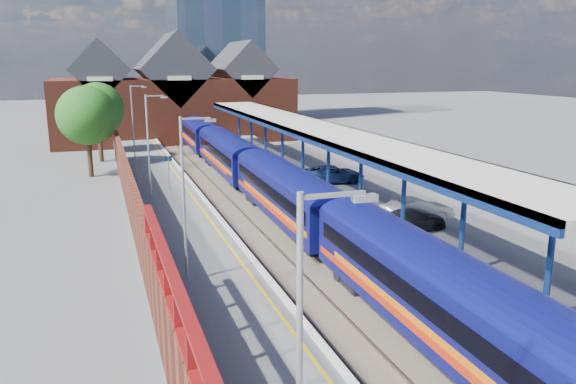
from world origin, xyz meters
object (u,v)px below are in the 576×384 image
at_px(lamp_post_a, 307,353).
at_px(parked_car_blue, 333,174).
at_px(platform_sign, 168,167).
at_px(parked_car_silver, 417,210).
at_px(parked_car_dark, 412,220).
at_px(train, 253,168).
at_px(lamp_post_b, 187,190).
at_px(lamp_post_d, 134,118).
at_px(lamp_post_c, 150,140).

bearing_deg(lamp_post_a, parked_car_blue, 65.83).
height_order(platform_sign, parked_car_silver, platform_sign).
relative_size(lamp_post_a, parked_car_dark, 1.68).
distance_m(train, platform_sign, 6.54).
bearing_deg(train, lamp_post_a, -103.59).
distance_m(train, lamp_post_b, 20.29).
bearing_deg(lamp_post_d, parked_car_dark, -65.90).
xyz_separation_m(train, lamp_post_c, (-7.86, -2.49, 2.87)).
distance_m(lamp_post_b, platform_sign, 18.20).
height_order(lamp_post_d, parked_car_dark, lamp_post_d).
relative_size(platform_sign, parked_car_dark, 0.60).
height_order(lamp_post_b, parked_car_dark, lamp_post_b).
bearing_deg(parked_car_silver, lamp_post_c, 52.18).
relative_size(lamp_post_d, parked_car_silver, 1.67).
bearing_deg(lamp_post_b, platform_sign, 85.67).
distance_m(lamp_post_c, parked_car_silver, 18.19).
xyz_separation_m(lamp_post_b, parked_car_blue, (13.64, 16.39, -3.32)).
relative_size(lamp_post_c, platform_sign, 2.80).
bearing_deg(parked_car_silver, lamp_post_a, 144.00).
distance_m(lamp_post_a, lamp_post_c, 30.00).
relative_size(train, parked_car_dark, 15.85).
height_order(lamp_post_c, lamp_post_d, same).
relative_size(lamp_post_a, parked_car_blue, 1.45).
bearing_deg(lamp_post_c, parked_car_dark, -44.56).
distance_m(platform_sign, parked_car_blue, 12.42).
bearing_deg(lamp_post_c, lamp_post_d, 90.00).
bearing_deg(platform_sign, parked_car_silver, -46.01).
height_order(lamp_post_a, parked_car_blue, lamp_post_a).
bearing_deg(lamp_post_a, platform_sign, 87.56).
bearing_deg(parked_car_dark, lamp_post_b, 96.42).
xyz_separation_m(lamp_post_c, lamp_post_d, (0.00, 16.00, 0.00)).
xyz_separation_m(train, parked_car_blue, (5.78, -2.10, -0.45)).
bearing_deg(train, lamp_post_b, -113.02).
bearing_deg(lamp_post_d, lamp_post_a, -90.00).
relative_size(lamp_post_b, platform_sign, 2.80).
bearing_deg(parked_car_dark, lamp_post_a, 135.20).
height_order(lamp_post_b, lamp_post_d, same).
xyz_separation_m(lamp_post_b, parked_car_silver, (14.02, 4.89, -3.30)).
distance_m(lamp_post_d, parked_car_dark, 31.50).
height_order(parked_car_dark, parked_car_blue, parked_car_blue).
bearing_deg(lamp_post_c, lamp_post_b, -90.00).
relative_size(train, lamp_post_b, 9.42).
bearing_deg(lamp_post_b, parked_car_blue, 50.24).
height_order(train, parked_car_dark, train).
height_order(train, lamp_post_b, lamp_post_b).
distance_m(lamp_post_c, parked_car_blue, 14.04).
bearing_deg(lamp_post_d, lamp_post_c, -90.00).
bearing_deg(platform_sign, lamp_post_d, 95.56).
bearing_deg(parked_car_blue, train, 75.51).
bearing_deg(parked_car_silver, lamp_post_b, 109.81).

